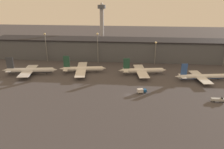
{
  "coord_description": "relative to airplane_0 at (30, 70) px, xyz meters",
  "views": [
    {
      "loc": [
        0.3,
        -123.15,
        59.89
      ],
      "look_at": [
        -12.19,
        19.42,
        6.0
      ],
      "focal_mm": 35.0,
      "sensor_mm": 36.0,
      "label": 1
    }
  ],
  "objects": [
    {
      "name": "ground",
      "position": [
        77.16,
        -29.76,
        -3.37
      ],
      "size": [
        600.0,
        600.0,
        0.0
      ],
      "primitive_type": "plane",
      "color": "#423F44"
    },
    {
      "name": "terminal_building",
      "position": [
        77.16,
        48.47,
        6.36
      ],
      "size": [
        258.68,
        23.74,
        19.34
      ],
      "color": "#4C515B",
      "rests_on": "ground"
    },
    {
      "name": "airplane_0",
      "position": [
        0.0,
        0.0,
        0.0
      ],
      "size": [
        42.29,
        29.21,
        14.14
      ],
      "rotation": [
        0.0,
        0.0,
        0.14
      ],
      "color": "silver",
      "rests_on": "ground"
    },
    {
      "name": "airplane_1",
      "position": [
        39.79,
        8.04,
        -0.28
      ],
      "size": [
        37.35,
        37.18,
        13.91
      ],
      "rotation": [
        0.0,
        0.0,
        0.14
      ],
      "color": "white",
      "rests_on": "ground"
    },
    {
      "name": "airplane_2",
      "position": [
        86.91,
        7.92,
        -0.22
      ],
      "size": [
        37.85,
        31.36,
        13.24
      ],
      "rotation": [
        0.0,
        0.0,
        0.14
      ],
      "color": "white",
      "rests_on": "ground"
    },
    {
      "name": "airplane_3",
      "position": [
        129.4,
        -0.8,
        -0.41
      ],
      "size": [
        40.51,
        27.42,
        12.91
      ],
      "rotation": [
        0.0,
        0.0,
        0.14
      ],
      "color": "white",
      "rests_on": "ground"
    },
    {
      "name": "service_vehicle_1",
      "position": [
        129.29,
        -34.15,
        -1.97
      ],
      "size": [
        8.01,
        2.38,
        2.94
      ],
      "rotation": [
        0.0,
        0.0,
        -0.01
      ],
      "color": "#9EA3A8",
      "rests_on": "ground"
    },
    {
      "name": "service_vehicle_2",
      "position": [
        85.04,
        -26.24,
        -1.68
      ],
      "size": [
        6.26,
        4.05,
        3.0
      ],
      "rotation": [
        0.0,
        0.0,
        0.31
      ],
      "color": "#195199",
      "rests_on": "ground"
    },
    {
      "name": "lamp_post_0",
      "position": [
        0.85,
        35.39,
        13.16
      ],
      "size": [
        1.8,
        1.8,
        26.14
      ],
      "color": "slate",
      "rests_on": "ground"
    },
    {
      "name": "lamp_post_1",
      "position": [
        48.2,
        35.39,
        13.65
      ],
      "size": [
        1.8,
        1.8,
        27.04
      ],
      "color": "slate",
      "rests_on": "ground"
    },
    {
      "name": "lamp_post_2",
      "position": [
        99.09,
        35.39,
        9.9
      ],
      "size": [
        1.8,
        1.8,
        20.29
      ],
      "color": "slate",
      "rests_on": "ground"
    },
    {
      "name": "control_tower",
      "position": [
        43.7,
        99.15,
        25.31
      ],
      "size": [
        9.0,
        9.0,
        49.87
      ],
      "color": "#99999E",
      "rests_on": "ground"
    }
  ]
}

